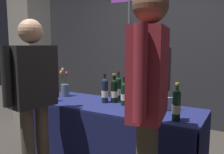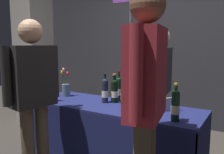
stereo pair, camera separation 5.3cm
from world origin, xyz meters
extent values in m
cube|color=#2D2D33|center=(0.00, 1.91, 1.55)|extent=(7.28, 0.12, 3.09)
cube|color=gray|center=(-2.09, 0.75, 1.44)|extent=(0.50, 0.50, 2.88)
cube|color=#191E51|center=(0.00, 0.00, 0.71)|extent=(1.90, 0.64, 0.02)
cube|color=#141942|center=(0.00, -0.32, 0.35)|extent=(1.90, 0.01, 0.70)
cube|color=#141942|center=(0.00, 0.32, 0.35)|extent=(1.90, 0.01, 0.70)
cube|color=#141942|center=(-0.94, 0.00, 0.35)|extent=(0.01, 0.64, 0.70)
cylinder|color=black|center=(0.12, 0.05, 0.83)|extent=(0.07, 0.07, 0.21)
sphere|color=black|center=(0.12, 0.05, 0.93)|extent=(0.06, 0.06, 0.06)
cylinder|color=black|center=(0.12, 0.05, 0.97)|extent=(0.02, 0.02, 0.07)
cylinder|color=black|center=(0.12, 0.05, 1.02)|extent=(0.03, 0.03, 0.02)
cylinder|color=beige|center=(0.12, 0.05, 0.81)|extent=(0.07, 0.07, 0.07)
cylinder|color=black|center=(-0.04, 0.22, 0.84)|extent=(0.07, 0.07, 0.24)
sphere|color=black|center=(-0.04, 0.22, 0.96)|extent=(0.06, 0.06, 0.06)
cylinder|color=black|center=(-0.04, 0.22, 1.00)|extent=(0.03, 0.03, 0.08)
cylinder|color=maroon|center=(-0.04, 0.22, 1.06)|extent=(0.03, 0.03, 0.02)
cylinder|color=beige|center=(-0.04, 0.22, 0.82)|extent=(0.07, 0.07, 0.08)
cylinder|color=#192333|center=(-0.12, 0.05, 0.84)|extent=(0.07, 0.07, 0.23)
sphere|color=#192333|center=(-0.12, 0.05, 0.96)|extent=(0.07, 0.07, 0.07)
cylinder|color=#192333|center=(-0.12, 0.05, 0.99)|extent=(0.03, 0.03, 0.07)
cylinder|color=black|center=(-0.12, 0.05, 1.04)|extent=(0.03, 0.03, 0.02)
cylinder|color=beige|center=(-0.12, 0.05, 0.82)|extent=(0.07, 0.07, 0.07)
cylinder|color=black|center=(0.50, 0.13, 0.84)|extent=(0.07, 0.07, 0.23)
sphere|color=black|center=(0.50, 0.13, 0.96)|extent=(0.06, 0.06, 0.06)
cylinder|color=black|center=(0.50, 0.13, 0.99)|extent=(0.02, 0.02, 0.07)
cylinder|color=maroon|center=(0.50, 0.13, 1.04)|extent=(0.03, 0.03, 0.02)
cylinder|color=beige|center=(0.50, 0.13, 0.82)|extent=(0.07, 0.07, 0.07)
cylinder|color=black|center=(0.73, -0.18, 0.84)|extent=(0.07, 0.07, 0.23)
sphere|color=black|center=(0.73, -0.18, 0.96)|extent=(0.07, 0.07, 0.07)
cylinder|color=black|center=(0.73, -0.18, 0.99)|extent=(0.03, 0.03, 0.07)
cylinder|color=#B7932D|center=(0.73, -0.18, 1.04)|extent=(0.03, 0.03, 0.02)
cylinder|color=beige|center=(0.73, -0.18, 0.82)|extent=(0.07, 0.07, 0.07)
cylinder|color=#38230F|center=(0.38, 0.11, 0.83)|extent=(0.07, 0.07, 0.22)
sphere|color=#38230F|center=(0.38, 0.11, 0.94)|extent=(0.07, 0.07, 0.07)
cylinder|color=#38230F|center=(0.38, 0.11, 0.98)|extent=(0.03, 0.03, 0.08)
cylinder|color=maroon|center=(0.38, 0.11, 1.03)|extent=(0.04, 0.04, 0.02)
cylinder|color=beige|center=(0.38, 0.11, 0.82)|extent=(0.08, 0.08, 0.07)
cylinder|color=#38230F|center=(0.30, -0.17, 0.85)|extent=(0.07, 0.07, 0.25)
sphere|color=#38230F|center=(0.30, -0.17, 0.97)|extent=(0.07, 0.07, 0.07)
cylinder|color=#38230F|center=(0.30, -0.17, 1.01)|extent=(0.03, 0.03, 0.07)
cylinder|color=maroon|center=(0.30, -0.17, 1.06)|extent=(0.04, 0.04, 0.02)
cylinder|color=beige|center=(0.30, -0.17, 0.83)|extent=(0.07, 0.07, 0.08)
cylinder|color=black|center=(-0.04, 0.11, 0.84)|extent=(0.08, 0.08, 0.22)
sphere|color=black|center=(-0.04, 0.11, 0.95)|extent=(0.07, 0.07, 0.07)
cylinder|color=black|center=(-0.04, 0.11, 0.99)|extent=(0.03, 0.03, 0.08)
cylinder|color=#B7932D|center=(-0.04, 0.11, 1.04)|extent=(0.04, 0.04, 0.02)
cylinder|color=beige|center=(-0.04, 0.11, 0.82)|extent=(0.08, 0.08, 0.07)
cylinder|color=black|center=(-0.67, -0.22, 0.83)|extent=(0.07, 0.07, 0.21)
sphere|color=black|center=(-0.67, -0.22, 0.93)|extent=(0.07, 0.07, 0.07)
cylinder|color=black|center=(-0.67, -0.22, 0.97)|extent=(0.03, 0.03, 0.08)
cylinder|color=maroon|center=(-0.67, -0.22, 1.02)|extent=(0.03, 0.03, 0.02)
cylinder|color=beige|center=(-0.67, -0.22, 0.81)|extent=(0.07, 0.07, 0.07)
cylinder|color=silver|center=(0.48, -0.10, 0.73)|extent=(0.06, 0.06, 0.00)
cylinder|color=silver|center=(0.48, -0.10, 0.77)|extent=(0.01, 0.01, 0.08)
cone|color=silver|center=(0.48, -0.10, 0.84)|extent=(0.08, 0.08, 0.07)
cylinder|color=#590C19|center=(0.48, -0.10, 0.82)|extent=(0.04, 0.04, 0.02)
cylinder|color=silver|center=(0.23, 0.04, 0.73)|extent=(0.07, 0.07, 0.00)
cylinder|color=silver|center=(0.23, 0.04, 0.76)|extent=(0.01, 0.01, 0.06)
cone|color=silver|center=(0.23, 0.04, 0.83)|extent=(0.07, 0.07, 0.07)
cylinder|color=#590C19|center=(0.23, 0.04, 0.81)|extent=(0.04, 0.04, 0.02)
cylinder|color=slate|center=(-0.72, 0.07, 0.80)|extent=(0.10, 0.10, 0.15)
cylinder|color=#38722D|center=(-0.73, 0.07, 0.91)|extent=(0.04, 0.05, 0.22)
ellipsoid|color=gold|center=(-0.75, 0.05, 1.02)|extent=(0.03, 0.03, 0.05)
cylinder|color=#38722D|center=(-0.74, 0.06, 0.93)|extent=(0.02, 0.03, 0.26)
ellipsoid|color=pink|center=(-0.73, 0.05, 1.06)|extent=(0.03, 0.03, 0.05)
cylinder|color=#38722D|center=(-0.72, 0.07, 0.90)|extent=(0.04, 0.04, 0.20)
ellipsoid|color=red|center=(-0.70, 0.09, 1.01)|extent=(0.03, 0.03, 0.05)
cube|color=silver|center=(0.62, 0.10, 0.79)|extent=(0.12, 0.13, 0.14)
cylinder|color=#2D3347|center=(0.28, 0.75, 0.39)|extent=(0.12, 0.12, 0.78)
cylinder|color=#2D3347|center=(0.31, 0.56, 0.39)|extent=(0.12, 0.12, 0.78)
cube|color=#2D333D|center=(0.29, 0.65, 1.05)|extent=(0.28, 0.50, 0.55)
sphere|color=beige|center=(0.29, 0.65, 1.45)|extent=(0.21, 0.21, 0.21)
cylinder|color=#2D333D|center=(0.25, 0.93, 1.08)|extent=(0.08, 0.08, 0.51)
cylinder|color=#2D333D|center=(0.33, 0.37, 1.08)|extent=(0.08, 0.08, 0.51)
cylinder|color=#4C4233|center=(-0.49, -0.71, 0.40)|extent=(0.12, 0.12, 0.79)
cylinder|color=#4C4233|center=(-0.46, -0.56, 0.40)|extent=(0.12, 0.12, 0.79)
cube|color=black|center=(-0.47, -0.64, 1.07)|extent=(0.27, 0.43, 0.56)
sphere|color=tan|center=(-0.47, -0.64, 1.48)|extent=(0.22, 0.22, 0.22)
cylinder|color=black|center=(-0.51, -0.88, 1.10)|extent=(0.08, 0.08, 0.52)
cylinder|color=black|center=(-0.43, -0.40, 1.10)|extent=(0.08, 0.08, 0.52)
cube|color=maroon|center=(0.66, -0.63, 1.17)|extent=(0.28, 0.46, 0.61)
sphere|color=brown|center=(0.66, -0.63, 1.61)|extent=(0.24, 0.24, 0.24)
cylinder|color=maroon|center=(0.70, -0.89, 1.20)|extent=(0.08, 0.08, 0.56)
cylinder|color=maroon|center=(0.61, -0.38, 1.20)|extent=(0.08, 0.08, 0.56)
cylinder|color=#47474C|center=(-0.28, 0.97, 1.09)|extent=(0.04, 0.04, 2.17)
camera|label=1|loc=(1.23, -2.12, 1.36)|focal=37.73mm
camera|label=2|loc=(1.28, -2.09, 1.36)|focal=37.73mm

